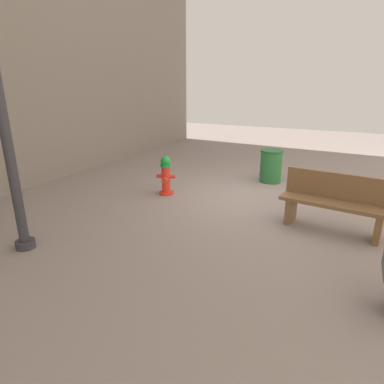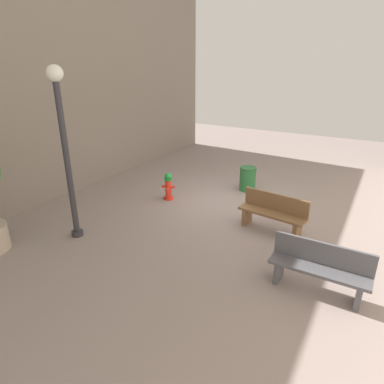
# 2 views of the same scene
# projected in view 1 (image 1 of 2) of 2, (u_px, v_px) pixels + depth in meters

# --- Properties ---
(ground_plane) EXTENTS (23.40, 23.40, 0.00)m
(ground_plane) POSITION_uv_depth(u_px,v_px,m) (251.00, 196.00, 7.15)
(ground_plane) COLOR gray
(fire_hydrant) EXTENTS (0.41, 0.39, 0.85)m
(fire_hydrant) POSITION_uv_depth(u_px,v_px,m) (166.00, 175.00, 7.14)
(fire_hydrant) COLOR red
(fire_hydrant) RESTS_ON ground_plane
(bench_near) EXTENTS (1.75, 0.66, 0.95)m
(bench_near) POSITION_uv_depth(u_px,v_px,m) (335.00, 202.00, 5.37)
(bench_near) COLOR brown
(bench_near) RESTS_ON ground_plane
(trash_bin) EXTENTS (0.55, 0.55, 0.80)m
(trash_bin) POSITION_uv_depth(u_px,v_px,m) (271.00, 166.00, 8.06)
(trash_bin) COLOR #266633
(trash_bin) RESTS_ON ground_plane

